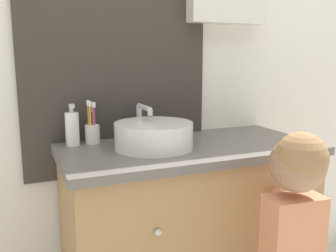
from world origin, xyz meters
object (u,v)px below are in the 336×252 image
at_px(toothbrush_holder, 92,132).
at_px(soap_dispenser, 72,128).
at_px(sink_basin, 154,135).
at_px(child_figure, 293,231).

bearing_deg(toothbrush_holder, soap_dispenser, -176.95).
xyz_separation_m(toothbrush_holder, soap_dispenser, (-0.09, -0.00, 0.02)).
height_order(sink_basin, soap_dispenser, soap_dispenser).
distance_m(sink_basin, toothbrush_holder, 0.28).
distance_m(toothbrush_holder, child_figure, 0.90).
bearing_deg(sink_basin, toothbrush_holder, 140.44).
height_order(toothbrush_holder, soap_dispenser, toothbrush_holder).
bearing_deg(soap_dispenser, child_figure, -45.32).
relative_size(sink_basin, child_figure, 0.39).
xyz_separation_m(sink_basin, child_figure, (0.34, -0.47, -0.28)).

